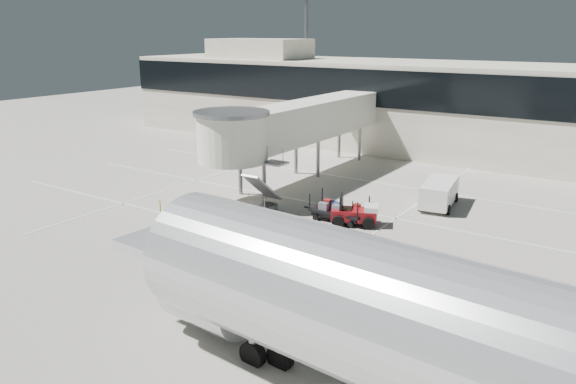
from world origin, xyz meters
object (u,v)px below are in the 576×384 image
object	(u,v)px
box_cart_far	(185,220)
aircraft	(434,335)
baggage_tug	(356,214)
ground_worker	(218,250)
minivan	(440,191)
suitcase_cart	(338,212)
box_cart_near	(211,237)
belt_loader	(241,135)

from	to	relation	value
box_cart_far	aircraft	world-z (taller)	aircraft
baggage_tug	aircraft	world-z (taller)	aircraft
ground_worker	aircraft	xyz separation A→B (m)	(12.35, -5.59, 2.26)
ground_worker	minivan	bearing A→B (deg)	83.02
baggage_tug	minivan	bearing A→B (deg)	43.04
suitcase_cart	aircraft	bearing A→B (deg)	-53.48
aircraft	minivan	bearing A→B (deg)	112.98
minivan	aircraft	world-z (taller)	aircraft
box_cart_near	baggage_tug	bearing A→B (deg)	39.64
belt_loader	box_cart_near	bearing A→B (deg)	-70.28
box_cart_far	suitcase_cart	bearing A→B (deg)	63.80
box_cart_near	box_cart_far	distance (m)	3.24
suitcase_cart	box_cart_near	world-z (taller)	suitcase_cart
baggage_tug	box_cart_near	xyz separation A→B (m)	(-4.53, -7.44, -0.03)
box_cart_far	minivan	bearing A→B (deg)	69.55
suitcase_cart	box_cart_far	size ratio (longest dim) A/B	1.00
baggage_tug	box_cart_far	size ratio (longest dim) A/B	0.72
suitcase_cart	aircraft	distance (m)	18.45
suitcase_cart	box_cart_far	xyz separation A→B (m)	(-6.35, -6.25, 0.05)
suitcase_cart	aircraft	xyz separation A→B (m)	(10.88, -14.67, 2.54)
suitcase_cart	box_cart_near	distance (m)	8.20
box_cart_far	minivan	distance (m)	16.16
ground_worker	box_cart_near	bearing A→B (deg)	152.24
minivan	aircraft	bearing A→B (deg)	-80.08
box_cart_far	belt_loader	size ratio (longest dim) A/B	0.85
aircraft	baggage_tug	bearing A→B (deg)	128.21
box_cart_near	aircraft	bearing A→B (deg)	-45.85
baggage_tug	suitcase_cart	xyz separation A→B (m)	(-1.17, 0.04, -0.08)
baggage_tug	belt_loader	bearing A→B (deg)	120.43
box_cart_far	ground_worker	xyz separation A→B (m)	(4.89, -2.84, 0.23)
minivan	suitcase_cart	bearing A→B (deg)	-131.14
suitcase_cart	box_cart_near	bearing A→B (deg)	-114.20
box_cart_far	minivan	size ratio (longest dim) A/B	0.89
box_cart_far	belt_loader	world-z (taller)	belt_loader
baggage_tug	minivan	world-z (taller)	baggage_tug
box_cart_near	suitcase_cart	bearing A→B (deg)	46.80
minivan	box_cart_far	bearing A→B (deg)	-138.12
baggage_tug	box_cart_near	size ratio (longest dim) A/B	0.78
box_cart_near	belt_loader	size ratio (longest dim) A/B	0.79
belt_loader	minivan	bearing A→B (deg)	-36.95
ground_worker	aircraft	world-z (taller)	aircraft
aircraft	box_cart_far	bearing A→B (deg)	158.59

